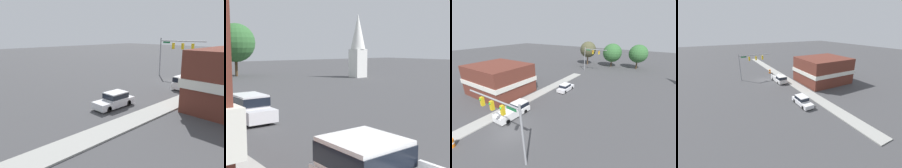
% 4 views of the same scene
% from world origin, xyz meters
% --- Properties ---
extents(car_lead, '(1.81, 4.75, 1.65)m').
position_xyz_m(car_lead, '(-1.79, 16.72, 0.85)').
color(car_lead, black).
rests_on(car_lead, ground).
extents(church_steeple, '(2.23, 2.23, 9.57)m').
position_xyz_m(church_steeple, '(22.68, 34.02, 5.01)').
color(church_steeple, white).
rests_on(church_steeple, ground).
extents(backdrop_tree_center, '(6.10, 6.10, 8.35)m').
position_xyz_m(backdrop_tree_center, '(8.57, 47.08, 5.30)').
color(backdrop_tree_center, '#4C3823').
rests_on(backdrop_tree_center, ground).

